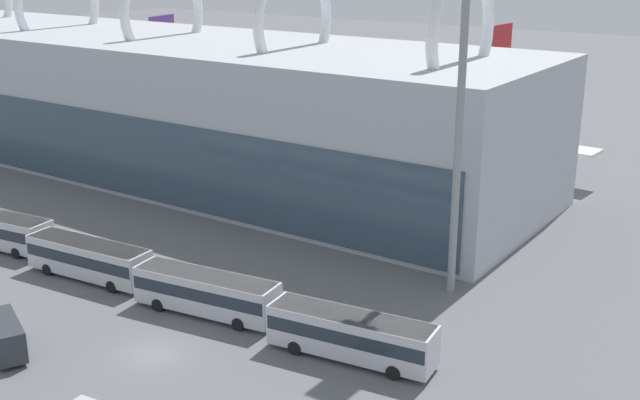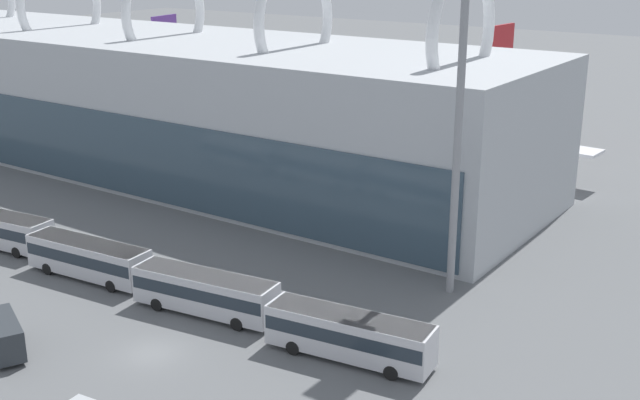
% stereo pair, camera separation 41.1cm
% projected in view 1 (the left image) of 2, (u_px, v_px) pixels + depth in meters
% --- Properties ---
extents(ground_plane, '(440.00, 440.00, 0.00)m').
position_uv_depth(ground_plane, '(154.00, 354.00, 54.23)').
color(ground_plane, slate).
extents(terminal_building, '(131.62, 25.69, 25.29)m').
position_uv_depth(terminal_building, '(66.00, 85.00, 108.39)').
color(terminal_building, '#B2B7BC').
rests_on(terminal_building, ground_plane).
extents(airliner_at_gate_near, '(37.82, 38.49, 15.18)m').
position_uv_depth(airliner_at_gate_near, '(110.00, 91.00, 122.63)').
color(airliner_at_gate_near, white).
rests_on(airliner_at_gate_near, ground_plane).
extents(airliner_at_gate_far, '(41.03, 44.53, 15.95)m').
position_uv_depth(airliner_at_gate_far, '(434.00, 122.00, 100.03)').
color(airliner_at_gate_far, white).
rests_on(airliner_at_gate_far, ground_plane).
extents(shuttle_bus_1, '(11.73, 3.74, 3.16)m').
position_uv_depth(shuttle_bus_1, '(89.00, 257.00, 65.92)').
color(shuttle_bus_1, silver).
rests_on(shuttle_bus_1, ground_plane).
extents(shuttle_bus_2, '(11.79, 4.25, 3.16)m').
position_uv_depth(shuttle_bus_2, '(206.00, 291.00, 59.54)').
color(shuttle_bus_2, silver).
rests_on(shuttle_bus_2, ground_plane).
extents(shuttle_bus_3, '(11.78, 4.16, 3.16)m').
position_uv_depth(shuttle_bus_3, '(351.00, 333.00, 53.09)').
color(shuttle_bus_3, silver).
rests_on(shuttle_bus_3, ground_plane).
extents(service_van_foreground, '(5.57, 3.95, 2.46)m').
position_uv_depth(service_van_foreground, '(5.00, 335.00, 53.78)').
color(service_van_foreground, '#2D3338').
rests_on(service_van_foreground, ground_plane).
extents(floodlight_mast, '(2.56, 2.56, 28.73)m').
position_uv_depth(floodlight_mast, '(463.00, 63.00, 58.52)').
color(floodlight_mast, gray).
rests_on(floodlight_mast, ground_plane).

